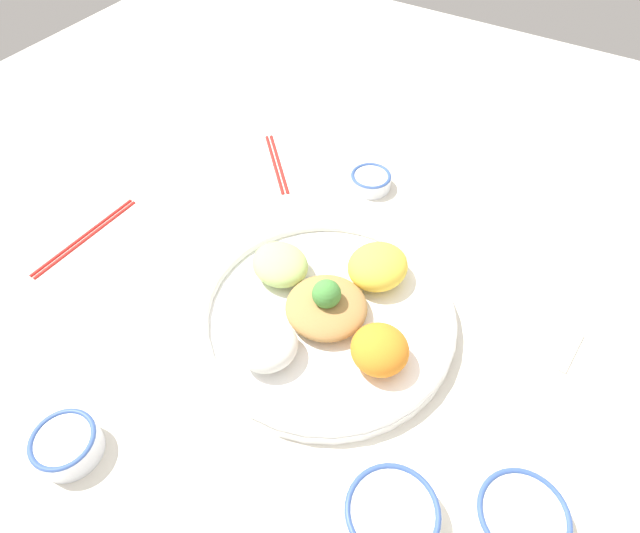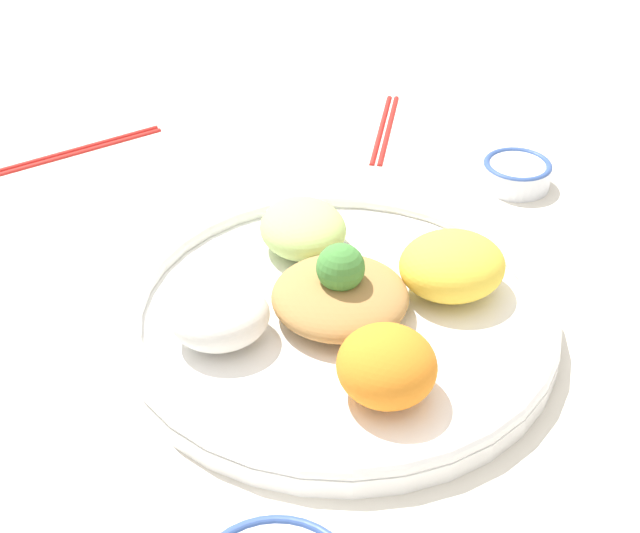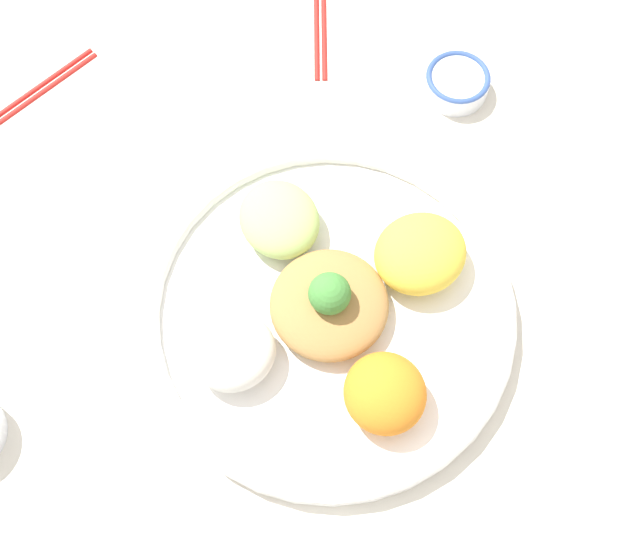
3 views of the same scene
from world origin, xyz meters
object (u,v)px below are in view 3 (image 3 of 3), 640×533
Objects in this scene: salad_platter at (331,308)px; sauce_bowl_dark at (457,82)px; chopsticks_pair_far at (19,103)px; chopsticks_pair_near at (320,18)px.

sauce_bowl_dark is (-0.10, 0.33, -0.01)m from salad_platter.
salad_platter reaches higher than chopsticks_pair_far.
chopsticks_pair_near is 0.65× the size of chopsticks_pair_far.
sauce_bowl_dark is at bearing 55.81° from chopsticks_pair_near.
salad_platter is at bearing -73.98° from sauce_bowl_dark.
salad_platter is 0.49m from chopsticks_pair_far.
chopsticks_pair_far is (-0.39, -0.40, -0.01)m from sauce_bowl_dark.
chopsticks_pair_near is (-0.21, -0.04, -0.01)m from sauce_bowl_dark.
sauce_bowl_dark is 0.53× the size of chopsticks_pair_near.
chopsticks_pair_near is 0.41m from chopsticks_pair_far.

